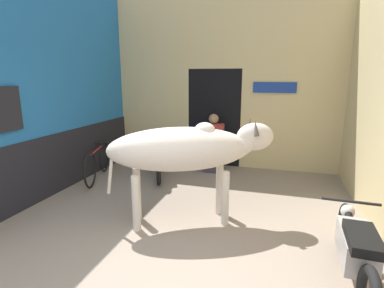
# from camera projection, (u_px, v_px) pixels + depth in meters

# --- Properties ---
(ground_plane) EXTENTS (30.00, 30.00, 0.00)m
(ground_plane) POSITION_uv_depth(u_px,v_px,m) (138.00, 287.00, 2.98)
(ground_plane) COLOR gray
(wall_left_shopfront) EXTENTS (0.25, 4.39, 3.81)m
(wall_left_shopfront) POSITION_uv_depth(u_px,v_px,m) (55.00, 89.00, 5.34)
(wall_left_shopfront) COLOR #236BAD
(wall_left_shopfront) RESTS_ON ground_plane
(wall_back_with_doorway) EXTENTS (5.08, 0.93, 3.81)m
(wall_back_with_doorway) POSITION_uv_depth(u_px,v_px,m) (222.00, 96.00, 6.98)
(wall_back_with_doorway) COLOR #D1BC84
(wall_back_with_doorway) RESTS_ON ground_plane
(cow) EXTENTS (2.32, 1.41, 1.49)m
(cow) POSITION_uv_depth(u_px,v_px,m) (188.00, 150.00, 4.14)
(cow) COLOR beige
(cow) RESTS_ON ground_plane
(motorcycle_near) EXTENTS (0.58, 1.87, 0.75)m
(motorcycle_near) POSITION_uv_depth(u_px,v_px,m) (356.00, 251.00, 2.85)
(motorcycle_near) COLOR black
(motorcycle_near) RESTS_ON ground_plane
(motorcycle_far) EXTENTS (0.89, 1.75, 0.76)m
(motorcycle_far) POSITION_uv_depth(u_px,v_px,m) (157.00, 155.00, 6.35)
(motorcycle_far) COLOR black
(motorcycle_far) RESTS_ON ground_plane
(bicycle) EXTENTS (0.60, 1.60, 0.69)m
(bicycle) POSITION_uv_depth(u_px,v_px,m) (98.00, 162.00, 6.09)
(bicycle) COLOR black
(bicycle) RESTS_ON ground_plane
(shopkeeper_seated) EXTENTS (0.45, 0.34, 1.27)m
(shopkeeper_seated) POSITION_uv_depth(u_px,v_px,m) (213.00, 142.00, 6.53)
(shopkeeper_seated) COLOR #3D3842
(shopkeeper_seated) RESTS_ON ground_plane
(plastic_stool) EXTENTS (0.32, 0.32, 0.44)m
(plastic_stool) POSITION_uv_depth(u_px,v_px,m) (196.00, 159.00, 6.78)
(plastic_stool) COLOR #2856B2
(plastic_stool) RESTS_ON ground_plane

